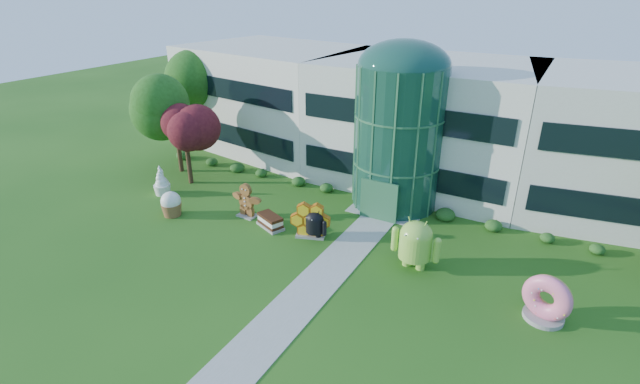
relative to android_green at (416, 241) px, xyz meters
The scene contains 14 objects.
ground 6.35m from the android_green, 130.36° to the right, with size 140.00×140.00×0.00m, color #215114.
building 14.22m from the android_green, 106.59° to the left, with size 46.00×15.00×9.30m, color beige, non-canonical shape.
atrium 8.94m from the android_green, 118.44° to the left, with size 6.00×6.00×9.80m, color #194738.
walkway 5.06m from the android_green, 146.07° to the right, with size 2.40×20.00×0.04m, color #9E9E93.
tree_red 19.72m from the android_green, behind, with size 4.00×4.00×6.00m, color #3F0C14, non-canonical shape.
trees_backdrop 9.57m from the android_green, 115.48° to the left, with size 52.00×8.00×8.40m, color #1F4A12, non-canonical shape.
android_green is the anchor object (origin of this frame).
android_black 6.51m from the android_green, behind, with size 1.91×1.28×2.17m, color black, non-canonical shape.
donut 6.99m from the android_green, ahead, with size 2.33×1.12×2.43m, color #DC537B, non-canonical shape.
gingerbread 12.00m from the android_green, behind, with size 2.64×1.02×2.44m, color brown, non-canonical shape.
ice_cream_sandwich 9.77m from the android_green, behind, with size 1.98×0.99×0.88m, color black, non-canonical shape.
honeycomb 6.83m from the android_green, behind, with size 2.67×0.95×2.10m, color yellow, non-canonical shape.
froyo 19.79m from the android_green, behind, with size 1.34×1.34×2.29m, color white, non-canonical shape.
cupcake 16.72m from the android_green, behind, with size 1.46×1.46×1.75m, color white, non-canonical shape.
Camera 1 is at (10.15, -17.17, 14.72)m, focal length 26.00 mm.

